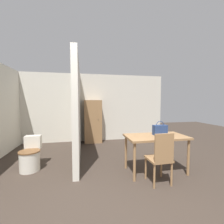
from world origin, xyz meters
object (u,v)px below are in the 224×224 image
Objects in this scene: wooden_chair at (161,157)px; wooden_cabinet at (93,121)px; toilet at (30,157)px; handbag at (160,130)px; dining_table at (156,140)px.

wooden_chair is 3.21m from wooden_cabinet.
handbag is (2.74, -0.55, 0.59)m from toilet.
toilet is at bearing -127.23° from wooden_cabinet.
toilet is at bearing 168.57° from handbag.
dining_table is 1.33× the size of wooden_chair.
handbag is at bearing 61.02° from wooden_chair.
dining_table is at bearing -66.48° from wooden_cabinet.
wooden_cabinet reaches higher than dining_table.
wooden_cabinet reaches higher than handbag.
handbag reaches higher than toilet.
wooden_chair is 1.35× the size of toilet.
wooden_cabinet is (-0.97, 3.05, 0.26)m from wooden_chair.
handbag is 2.81m from wooden_cabinet.
wooden_cabinet is at bearing 52.77° from toilet.
handbag reaches higher than dining_table.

